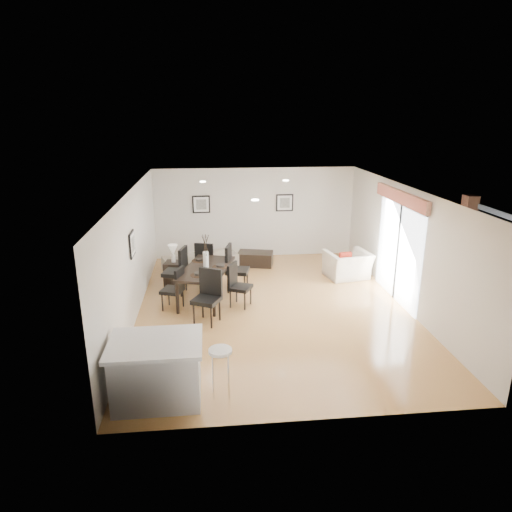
{
  "coord_description": "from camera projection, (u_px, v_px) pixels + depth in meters",
  "views": [
    {
      "loc": [
        -1.36,
        -9.45,
        4.23
      ],
      "look_at": [
        -0.34,
        0.4,
        1.12
      ],
      "focal_mm": 32.0,
      "sensor_mm": 36.0,
      "label": 1
    }
  ],
  "objects": [
    {
      "name": "courtyard_plant_b",
      "position": [
        484.0,
        270.0,
        11.93
      ],
      "size": [
        0.37,
        0.37,
        0.59
      ],
      "primitive_type": "imported",
      "rotation": [
        0.0,
        0.0,
        -0.11
      ],
      "color": "#415E28",
      "rests_on": "ground"
    },
    {
      "name": "cushion",
      "position": [
        345.0,
        258.0,
        12.0
      ],
      "size": [
        0.34,
        0.16,
        0.33
      ],
      "primitive_type": "cube",
      "rotation": [
        0.0,
        0.0,
        3.33
      ],
      "color": "#AA2515",
      "rests_on": "armchair"
    },
    {
      "name": "table_lamp",
      "position": [
        173.0,
        251.0,
        11.53
      ],
      "size": [
        0.24,
        0.24,
        0.46
      ],
      "color": "white",
      "rests_on": "side_table"
    },
    {
      "name": "wall_right",
      "position": [
        405.0,
        247.0,
        10.26
      ],
      "size": [
        0.04,
        8.0,
        2.7
      ],
      "primitive_type": "cube",
      "color": "silver",
      "rests_on": "ground"
    },
    {
      "name": "wall_back",
      "position": [
        255.0,
        213.0,
        13.76
      ],
      "size": [
        6.0,
        0.04,
        2.7
      ],
      "primitive_type": "cube",
      "color": "silver",
      "rests_on": "ground"
    },
    {
      "name": "framed_print_back_left",
      "position": [
        201.0,
        204.0,
        13.48
      ],
      "size": [
        0.52,
        0.04,
        0.52
      ],
      "color": "black",
      "rests_on": "wall_back"
    },
    {
      "name": "side_table",
      "position": [
        174.0,
        273.0,
        11.7
      ],
      "size": [
        0.53,
        0.53,
        0.6
      ],
      "primitive_type": "cube",
      "rotation": [
        0.0,
        0.0,
        -0.19
      ],
      "color": "black",
      "rests_on": "ground"
    },
    {
      "name": "vase",
      "position": [
        206.0,
        253.0,
        10.5
      ],
      "size": [
        0.86,
        1.41,
        0.8
      ],
      "color": "white",
      "rests_on": "dining_table"
    },
    {
      "name": "dining_chair_wnear",
      "position": [
        176.0,
        286.0,
        10.13
      ],
      "size": [
        0.57,
        0.57,
        0.99
      ],
      "rotation": [
        0.0,
        0.0,
        -1.92
      ],
      "color": "black",
      "rests_on": "ground"
    },
    {
      "name": "wall_front",
      "position": [
        314.0,
        336.0,
        6.17
      ],
      "size": [
        6.0,
        0.04,
        2.7
      ],
      "primitive_type": "cube",
      "color": "silver",
      "rests_on": "ground"
    },
    {
      "name": "armchair",
      "position": [
        348.0,
        265.0,
        12.17
      ],
      "size": [
        1.27,
        1.16,
        0.72
      ],
      "primitive_type": "imported",
      "rotation": [
        0.0,
        0.0,
        3.33
      ],
      "color": "beige",
      "rests_on": "ground"
    },
    {
      "name": "sofa",
      "position": [
        200.0,
        259.0,
        12.84
      ],
      "size": [
        2.2,
        1.43,
        0.6
      ],
      "primitive_type": "imported",
      "rotation": [
        0.0,
        0.0,
        3.48
      ],
      "color": "gray",
      "rests_on": "ground"
    },
    {
      "name": "bar_stool",
      "position": [
        220.0,
        356.0,
        6.97
      ],
      "size": [
        0.36,
        0.36,
        0.79
      ],
      "color": "white",
      "rests_on": "ground"
    },
    {
      "name": "sliding_door",
      "position": [
        399.0,
        230.0,
        10.44
      ],
      "size": [
        0.12,
        2.7,
        2.57
      ],
      "color": "white",
      "rests_on": "wall_right"
    },
    {
      "name": "framed_print_left_wall",
      "position": [
        132.0,
        244.0,
        9.39
      ],
      "size": [
        0.04,
        0.52,
        0.52
      ],
      "rotation": [
        0.0,
        0.0,
        1.57
      ],
      "color": "black",
      "rests_on": "wall_left"
    },
    {
      "name": "dining_chair_head",
      "position": [
        208.0,
        293.0,
        9.53
      ],
      "size": [
        0.69,
        0.69,
        1.14
      ],
      "rotation": [
        0.0,
        0.0,
        -0.47
      ],
      "color": "black",
      "rests_on": "ground"
    },
    {
      "name": "courtyard",
      "position": [
        510.0,
        250.0,
        11.52
      ],
      "size": [
        6.0,
        6.0,
        2.0
      ],
      "color": "gray",
      "rests_on": "ground"
    },
    {
      "name": "ground",
      "position": [
        273.0,
        308.0,
        10.37
      ],
      "size": [
        8.0,
        8.0,
        0.0
      ],
      "primitive_type": "plane",
      "color": "tan",
      "rests_on": "ground"
    },
    {
      "name": "ceiling",
      "position": [
        274.0,
        189.0,
        9.56
      ],
      "size": [
        6.0,
        8.0,
        0.02
      ],
      "primitive_type": "cube",
      "color": "white",
      "rests_on": "wall_back"
    },
    {
      "name": "dining_chair_efar",
      "position": [
        234.0,
        266.0,
        11.19
      ],
      "size": [
        0.63,
        0.63,
        1.16
      ],
      "rotation": [
        0.0,
        0.0,
        1.32
      ],
      "color": "black",
      "rests_on": "ground"
    },
    {
      "name": "dining_chair_foot",
      "position": [
        205.0,
        260.0,
        11.79
      ],
      "size": [
        0.59,
        0.59,
        1.08
      ],
      "rotation": [
        0.0,
        0.0,
        2.88
      ],
      "color": "black",
      "rests_on": "ground"
    },
    {
      "name": "wall_left",
      "position": [
        133.0,
        255.0,
        9.67
      ],
      "size": [
        0.04,
        8.0,
        2.7
      ],
      "primitive_type": "cube",
      "color": "silver",
      "rests_on": "ground"
    },
    {
      "name": "kitchen_island",
      "position": [
        157.0,
        370.0,
        6.94
      ],
      "size": [
        1.4,
        1.08,
        0.98
      ],
      "rotation": [
        0.0,
        0.0,
        0.01
      ],
      "color": "silver",
      "rests_on": "ground"
    },
    {
      "name": "dining_chair_wfar",
      "position": [
        179.0,
        268.0,
        11.01
      ],
      "size": [
        0.64,
        0.64,
        1.17
      ],
      "rotation": [
        0.0,
        0.0,
        -1.83
      ],
      "color": "black",
      "rests_on": "ground"
    },
    {
      "name": "dining_table",
      "position": [
        206.0,
        271.0,
        10.63
      ],
      "size": [
        1.44,
        2.1,
        0.8
      ],
      "rotation": [
        0.0,
        0.0,
        -0.27
      ],
      "color": "black",
      "rests_on": "ground"
    },
    {
      "name": "coffee_table",
      "position": [
        255.0,
        259.0,
        13.22
      ],
      "size": [
        1.1,
        0.8,
        0.4
      ],
      "primitive_type": "cube",
      "rotation": [
        0.0,
        0.0,
        -0.23
      ],
      "color": "black",
      "rests_on": "ground"
    },
    {
      "name": "dining_chair_enear",
      "position": [
        237.0,
        282.0,
        10.33
      ],
      "size": [
        0.61,
        0.61,
        1.01
      ],
      "rotation": [
        0.0,
        0.0,
        1.1
      ],
      "color": "black",
      "rests_on": "ground"
    },
    {
      "name": "framed_print_back_right",
      "position": [
        285.0,
        203.0,
        13.73
      ],
      "size": [
        0.52,
        0.04,
        0.52
      ],
      "color": "black",
      "rests_on": "wall_back"
    }
  ]
}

